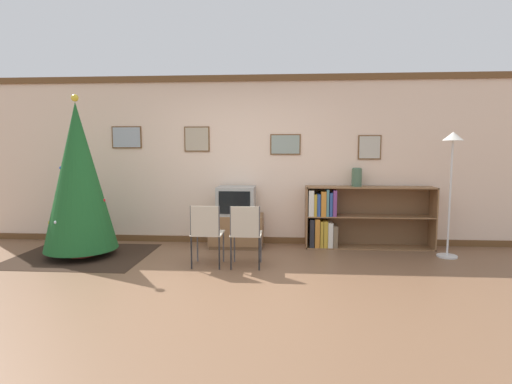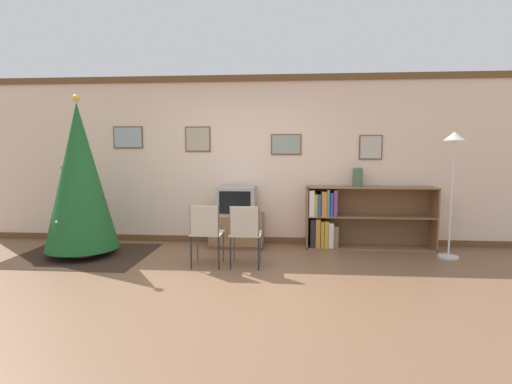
{
  "view_description": "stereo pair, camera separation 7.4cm",
  "coord_description": "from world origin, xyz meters",
  "px_view_note": "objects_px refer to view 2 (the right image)",
  "views": [
    {
      "loc": [
        0.65,
        -4.32,
        1.53
      ],
      "look_at": [
        0.27,
        1.16,
        0.94
      ],
      "focal_mm": 28.0,
      "sensor_mm": 36.0,
      "label": 1
    },
    {
      "loc": [
        0.73,
        -4.31,
        1.53
      ],
      "look_at": [
        0.27,
        1.16,
        0.94
      ],
      "focal_mm": 28.0,
      "sensor_mm": 36.0,
      "label": 2
    }
  ],
  "objects_px": {
    "christmas_tree": "(80,177)",
    "vase": "(358,177)",
    "tv_console": "(237,230)",
    "bookshelf": "(346,218)",
    "television": "(237,201)",
    "standing_lamp": "(453,162)",
    "folding_chair_right": "(245,232)",
    "folding_chair_left": "(206,231)"
  },
  "relations": [
    {
      "from": "vase",
      "to": "standing_lamp",
      "type": "bearing_deg",
      "value": -23.59
    },
    {
      "from": "tv_console",
      "to": "folding_chair_right",
      "type": "xyz_separation_m",
      "value": [
        0.26,
        -1.13,
        0.22
      ]
    },
    {
      "from": "television",
      "to": "standing_lamp",
      "type": "relative_size",
      "value": 0.33
    },
    {
      "from": "bookshelf",
      "to": "tv_console",
      "type": "bearing_deg",
      "value": -177.33
    },
    {
      "from": "television",
      "to": "folding_chair_right",
      "type": "distance_m",
      "value": 1.19
    },
    {
      "from": "folding_chair_right",
      "to": "folding_chair_left",
      "type": "bearing_deg",
      "value": 180.0
    },
    {
      "from": "vase",
      "to": "folding_chair_left",
      "type": "bearing_deg",
      "value": -149.5
    },
    {
      "from": "christmas_tree",
      "to": "bookshelf",
      "type": "distance_m",
      "value": 3.99
    },
    {
      "from": "christmas_tree",
      "to": "standing_lamp",
      "type": "distance_m",
      "value": 5.24
    },
    {
      "from": "standing_lamp",
      "to": "bookshelf",
      "type": "bearing_deg",
      "value": 160.61
    },
    {
      "from": "television",
      "to": "vase",
      "type": "xyz_separation_m",
      "value": [
        1.87,
        0.12,
        0.37
      ]
    },
    {
      "from": "tv_console",
      "to": "folding_chair_right",
      "type": "distance_m",
      "value": 1.18
    },
    {
      "from": "television",
      "to": "folding_chair_left",
      "type": "height_order",
      "value": "television"
    },
    {
      "from": "television",
      "to": "vase",
      "type": "relative_size",
      "value": 2.01
    },
    {
      "from": "tv_console",
      "to": "folding_chair_right",
      "type": "height_order",
      "value": "folding_chair_right"
    },
    {
      "from": "christmas_tree",
      "to": "bookshelf",
      "type": "bearing_deg",
      "value": 11.68
    },
    {
      "from": "folding_chair_left",
      "to": "vase",
      "type": "relative_size",
      "value": 2.84
    },
    {
      "from": "bookshelf",
      "to": "standing_lamp",
      "type": "xyz_separation_m",
      "value": [
        1.38,
        -0.49,
        0.9
      ]
    },
    {
      "from": "christmas_tree",
      "to": "folding_chair_right",
      "type": "height_order",
      "value": "christmas_tree"
    },
    {
      "from": "christmas_tree",
      "to": "folding_chair_left",
      "type": "xyz_separation_m",
      "value": [
        1.9,
        -0.42,
        -0.67
      ]
    },
    {
      "from": "christmas_tree",
      "to": "standing_lamp",
      "type": "height_order",
      "value": "christmas_tree"
    },
    {
      "from": "television",
      "to": "folding_chair_right",
      "type": "height_order",
      "value": "television"
    },
    {
      "from": "television",
      "to": "folding_chair_right",
      "type": "relative_size",
      "value": 0.71
    },
    {
      "from": "bookshelf",
      "to": "folding_chair_right",
      "type": "bearing_deg",
      "value": -139.91
    },
    {
      "from": "folding_chair_right",
      "to": "bookshelf",
      "type": "relative_size",
      "value": 0.42
    },
    {
      "from": "folding_chair_right",
      "to": "vase",
      "type": "bearing_deg",
      "value": 37.78
    },
    {
      "from": "christmas_tree",
      "to": "tv_console",
      "type": "relative_size",
      "value": 2.75
    },
    {
      "from": "bookshelf",
      "to": "standing_lamp",
      "type": "bearing_deg",
      "value": -19.39
    },
    {
      "from": "folding_chair_right",
      "to": "television",
      "type": "bearing_deg",
      "value": 102.73
    },
    {
      "from": "folding_chair_right",
      "to": "vase",
      "type": "distance_m",
      "value": 2.14
    },
    {
      "from": "christmas_tree",
      "to": "bookshelf",
      "type": "xyz_separation_m",
      "value": [
        3.85,
        0.8,
        -0.68
      ]
    },
    {
      "from": "television",
      "to": "christmas_tree",
      "type": "bearing_deg",
      "value": -161.67
    },
    {
      "from": "christmas_tree",
      "to": "tv_console",
      "type": "height_order",
      "value": "christmas_tree"
    },
    {
      "from": "television",
      "to": "bookshelf",
      "type": "xyz_separation_m",
      "value": [
        1.69,
        0.08,
        -0.27
      ]
    },
    {
      "from": "bookshelf",
      "to": "vase",
      "type": "xyz_separation_m",
      "value": [
        0.18,
        0.04,
        0.64
      ]
    },
    {
      "from": "tv_console",
      "to": "standing_lamp",
      "type": "distance_m",
      "value": 3.29
    },
    {
      "from": "bookshelf",
      "to": "christmas_tree",
      "type": "bearing_deg",
      "value": -168.32
    },
    {
      "from": "folding_chair_right",
      "to": "standing_lamp",
      "type": "relative_size",
      "value": 0.46
    },
    {
      "from": "christmas_tree",
      "to": "television",
      "type": "distance_m",
      "value": 2.31
    },
    {
      "from": "christmas_tree",
      "to": "vase",
      "type": "bearing_deg",
      "value": 11.73
    },
    {
      "from": "tv_console",
      "to": "folding_chair_left",
      "type": "distance_m",
      "value": 1.18
    },
    {
      "from": "tv_console",
      "to": "bookshelf",
      "type": "distance_m",
      "value": 1.71
    }
  ]
}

